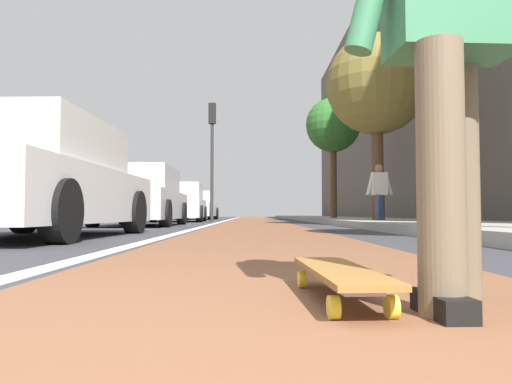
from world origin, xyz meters
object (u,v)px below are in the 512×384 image
(skater_person, at_px, (450,20))
(parked_car_end, at_px, (198,206))
(parked_car_mid, at_px, (142,198))
(traffic_light, at_px, (212,140))
(pedestrian_distant, at_px, (380,191))
(street_tree_mid, at_px, (377,85))
(parked_car_near, at_px, (38,181))
(street_tree_far, at_px, (333,126))
(parked_car_far, at_px, (180,204))
(skateboard, at_px, (339,274))

(skater_person, relative_size, parked_car_end, 0.40)
(parked_car_mid, height_order, traffic_light, traffic_light)
(pedestrian_distant, bearing_deg, street_tree_mid, -12.13)
(parked_car_end, relative_size, street_tree_mid, 0.81)
(street_tree_mid, bearing_deg, parked_car_near, 137.61)
(parked_car_mid, bearing_deg, street_tree_far, -39.21)
(parked_car_mid, xyz_separation_m, street_tree_far, (7.54, -6.15, 3.22))
(street_tree_mid, bearing_deg, street_tree_far, -0.00)
(parked_car_mid, relative_size, parked_car_far, 1.02)
(skateboard, distance_m, parked_car_end, 24.41)
(parked_car_end, distance_m, street_tree_far, 9.21)
(skateboard, relative_size, skater_person, 0.52)
(skater_person, relative_size, street_tree_far, 0.32)
(traffic_light, bearing_deg, skateboard, -173.86)
(traffic_light, relative_size, street_tree_far, 0.91)
(street_tree_mid, height_order, pedestrian_distant, street_tree_mid)
(parked_car_end, xyz_separation_m, street_tree_mid, (-12.98, -6.23, 3.04))
(street_tree_far, xyz_separation_m, pedestrian_distant, (-7.92, 0.20, -3.05))
(parked_car_near, relative_size, street_tree_far, 0.87)
(skateboard, bearing_deg, parked_car_mid, 16.11)
(parked_car_far, height_order, traffic_light, traffic_light)
(street_tree_mid, xyz_separation_m, street_tree_far, (7.01, -0.00, 0.17))
(parked_car_mid, height_order, parked_car_far, parked_car_mid)
(parked_car_end, height_order, street_tree_far, street_tree_far)
(skateboard, relative_size, parked_car_mid, 0.18)
(parked_car_end, bearing_deg, street_tree_mid, -154.35)
(parked_car_far, height_order, parked_car_end, parked_car_end)
(parked_car_near, bearing_deg, street_tree_mid, -42.39)
(skateboard, height_order, street_tree_mid, street_tree_mid)
(street_tree_mid, relative_size, pedestrian_distant, 3.35)
(parked_car_far, bearing_deg, traffic_light, -91.12)
(skater_person, relative_size, parked_car_mid, 0.36)
(street_tree_mid, bearing_deg, skateboard, 164.75)
(parked_car_end, bearing_deg, traffic_light, -169.30)
(parked_car_far, xyz_separation_m, parked_car_end, (6.97, 0.10, 0.01))
(parked_car_far, bearing_deg, parked_car_mid, 179.87)
(parked_car_mid, height_order, street_tree_far, street_tree_far)
(street_tree_far, bearing_deg, parked_car_far, 99.33)
(skater_person, height_order, traffic_light, traffic_light)
(parked_car_far, height_order, pedestrian_distant, pedestrian_distant)
(skateboard, bearing_deg, skater_person, -113.37)
(street_tree_mid, height_order, street_tree_far, street_tree_mid)
(parked_car_mid, distance_m, parked_car_far, 6.53)
(skateboard, height_order, parked_car_mid, parked_car_mid)
(parked_car_mid, xyz_separation_m, traffic_light, (6.50, -1.24, 2.47))
(traffic_light, bearing_deg, street_tree_far, -78.13)
(traffic_light, bearing_deg, pedestrian_distant, -145.62)
(street_tree_far, bearing_deg, skateboard, 170.47)
(parked_car_mid, xyz_separation_m, pedestrian_distant, (-0.39, -5.95, 0.17))
(parked_car_near, distance_m, street_tree_far, 15.34)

